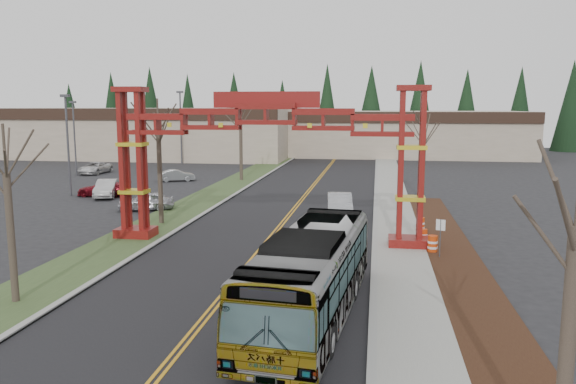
% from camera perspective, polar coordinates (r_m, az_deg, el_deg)
% --- Properties ---
extents(road, '(12.00, 110.00, 0.02)m').
position_cam_1_polar(road, '(39.26, -0.16, -2.72)').
color(road, black).
rests_on(road, ground).
extents(lane_line_left, '(0.12, 100.00, 0.01)m').
position_cam_1_polar(lane_line_left, '(39.28, -0.34, -2.70)').
color(lane_line_left, orange).
rests_on(lane_line_left, road).
extents(lane_line_right, '(0.12, 100.00, 0.01)m').
position_cam_1_polar(lane_line_right, '(39.24, 0.01, -2.71)').
color(lane_line_right, orange).
rests_on(lane_line_right, road).
extents(curb_right, '(0.30, 110.00, 0.15)m').
position_cam_1_polar(curb_right, '(38.76, 8.86, -2.88)').
color(curb_right, '#979893').
rests_on(curb_right, ground).
extents(sidewalk_right, '(2.60, 110.00, 0.14)m').
position_cam_1_polar(sidewalk_right, '(38.79, 11.00, -2.93)').
color(sidewalk_right, gray).
rests_on(sidewalk_right, ground).
extents(landscape_strip, '(2.60, 50.00, 0.12)m').
position_cam_1_polar(landscape_strip, '(24.59, 18.32, -10.07)').
color(landscape_strip, black).
rests_on(landscape_strip, ground).
extents(grass_median, '(4.00, 110.00, 0.08)m').
position_cam_1_polar(grass_median, '(41.27, -11.20, -2.28)').
color(grass_median, '#314924').
rests_on(grass_median, ground).
extents(curb_left, '(0.30, 110.00, 0.15)m').
position_cam_1_polar(curb_left, '(40.67, -8.76, -2.33)').
color(curb_left, '#979893').
rests_on(curb_left, ground).
extents(gateway_arch, '(18.20, 1.60, 8.90)m').
position_cam_1_polar(gateway_arch, '(31.65, -2.20, 5.43)').
color(gateway_arch, '#65100D').
rests_on(gateway_arch, ground).
extents(retail_building_west, '(46.00, 22.30, 7.50)m').
position_cam_1_polar(retail_building_west, '(92.41, -14.09, 5.95)').
color(retail_building_west, tan).
rests_on(retail_building_west, ground).
extents(retail_building_east, '(38.00, 20.30, 7.00)m').
position_cam_1_polar(retail_building_east, '(93.12, 11.45, 5.90)').
color(retail_building_east, tan).
rests_on(retail_building_east, ground).
extents(conifer_treeline, '(116.10, 5.60, 13.00)m').
position_cam_1_polar(conifer_treeline, '(105.16, 5.87, 7.95)').
color(conifer_treeline, black).
rests_on(conifer_treeline, ground).
extents(transit_bus, '(3.89, 12.12, 3.32)m').
position_cam_1_polar(transit_bus, '(20.86, 2.39, -8.39)').
color(transit_bus, '#A4A8AB').
rests_on(transit_bus, ground).
extents(silver_sedan, '(2.20, 5.07, 1.62)m').
position_cam_1_polar(silver_sedan, '(40.28, 5.28, -1.31)').
color(silver_sedan, '#A5A8AD').
rests_on(silver_sedan, ground).
extents(parked_car_near_a, '(4.46, 2.79, 1.42)m').
position_cam_1_polar(parked_car_near_a, '(43.67, -14.23, -0.90)').
color(parked_car_near_a, '#AFB1B7').
rests_on(parked_car_near_a, ground).
extents(parked_car_near_b, '(2.86, 4.85, 1.51)m').
position_cam_1_polar(parked_car_near_b, '(50.99, -17.92, 0.35)').
color(parked_car_near_b, silver).
rests_on(parked_car_near_b, ground).
extents(parked_car_mid_a, '(4.62, 2.09, 1.31)m').
position_cam_1_polar(parked_car_mid_a, '(51.58, -18.24, 0.31)').
color(parked_car_mid_a, maroon).
rests_on(parked_car_mid_a, ground).
extents(parked_car_far_a, '(3.93, 2.74, 1.23)m').
position_cam_1_polar(parked_car_far_a, '(59.97, -11.24, 1.67)').
color(parked_car_far_a, '#95999C').
rests_on(parked_car_far_a, ground).
extents(parked_car_far_b, '(2.37, 4.95, 1.36)m').
position_cam_1_polar(parked_car_far_b, '(69.21, -19.01, 2.33)').
color(parked_car_far_b, silver).
rests_on(parked_car_far_b, ground).
extents(bare_tree_median_near, '(2.91, 2.91, 7.14)m').
position_cam_1_polar(bare_tree_median_near, '(24.28, -26.70, 1.61)').
color(bare_tree_median_near, '#382D26').
rests_on(bare_tree_median_near, ground).
extents(bare_tree_median_mid, '(3.19, 3.19, 8.30)m').
position_cam_1_polar(bare_tree_median_mid, '(37.81, -13.03, 5.99)').
color(bare_tree_median_mid, '#382D26').
rests_on(bare_tree_median_mid, ground).
extents(bare_tree_median_far, '(3.49, 3.49, 8.90)m').
position_cam_1_polar(bare_tree_median_far, '(59.21, -4.84, 7.48)').
color(bare_tree_median_far, '#382D26').
rests_on(bare_tree_median_far, ground).
extents(bare_tree_right_far, '(2.93, 2.93, 7.53)m').
position_cam_1_polar(bare_tree_right_far, '(47.69, 13.72, 5.78)').
color(bare_tree_right_far, '#382D26').
rests_on(bare_tree_right_far, ground).
extents(light_pole_near, '(0.76, 0.38, 8.80)m').
position_cam_1_polar(light_pole_near, '(52.42, -21.49, 5.15)').
color(light_pole_near, '#3F3F44').
rests_on(light_pole_near, ground).
extents(light_pole_mid, '(0.73, 0.36, 8.37)m').
position_cam_1_polar(light_pole_mid, '(68.20, -20.89, 5.66)').
color(light_pole_mid, '#3F3F44').
rests_on(light_pole_mid, ground).
extents(light_pole_far, '(0.85, 0.43, 9.82)m').
position_cam_1_polar(light_pole_far, '(78.02, -10.85, 7.00)').
color(light_pole_far, '#3F3F44').
rests_on(light_pole_far, ground).
extents(street_sign, '(0.46, 0.20, 2.07)m').
position_cam_1_polar(street_sign, '(29.77, 15.23, -3.82)').
color(street_sign, '#3F3F44').
rests_on(street_sign, ground).
extents(barrel_south, '(0.53, 0.53, 0.98)m').
position_cam_1_polar(barrel_south, '(30.99, 14.47, -5.19)').
color(barrel_south, red).
rests_on(barrel_south, ground).
extents(barrel_mid, '(0.49, 0.49, 0.91)m').
position_cam_1_polar(barrel_mid, '(32.79, 13.55, -4.47)').
color(barrel_mid, red).
rests_on(barrel_mid, ground).
extents(barrel_north, '(0.53, 0.53, 0.99)m').
position_cam_1_polar(barrel_north, '(35.69, 13.28, -3.32)').
color(barrel_north, red).
rests_on(barrel_north, ground).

